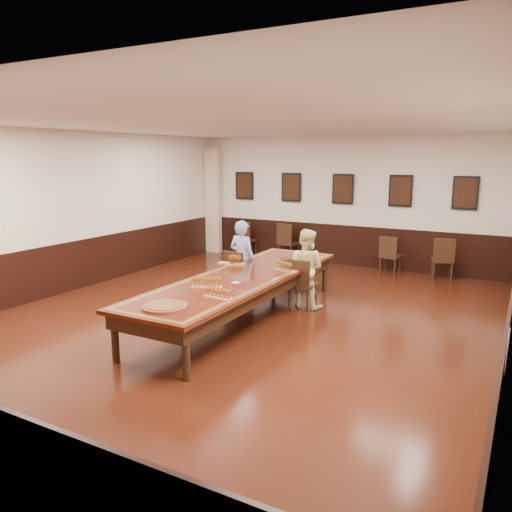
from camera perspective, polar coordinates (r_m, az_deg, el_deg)
The scene contains 23 objects.
floor at distance 8.45m, azimuth -1.65°, elevation -7.32°, with size 8.00×10.00×0.02m, color black.
ceiling at distance 8.02m, azimuth -1.78°, elevation 15.04°, with size 8.00×10.00×0.02m, color white.
wall_back at distance 12.63m, azimuth 9.96°, elevation 6.22°, with size 8.00×0.02×3.20m, color beige.
wall_left at distance 10.67m, azimuth -20.68°, elevation 4.74°, with size 0.02×10.00×3.20m, color beige.
chair_man at distance 9.59m, azimuth -1.91°, elevation -2.08°, with size 0.44×0.48×0.94m, color black, non-canonical shape.
chair_woman at distance 8.98m, azimuth 5.38°, elevation -3.13°, with size 0.43×0.47×0.91m, color black, non-canonical shape.
spare_chair_a at distance 13.58m, azimuth -1.08°, elevation 1.98°, with size 0.45×0.49×0.96m, color black, non-canonical shape.
spare_chair_b at distance 13.04m, azimuth 3.78°, elevation 1.63°, with size 0.46×0.51×0.99m, color black, non-canonical shape.
spare_chair_c at distance 11.94m, azimuth 15.15°, elevation 0.12°, with size 0.42×0.46×0.90m, color black, non-canonical shape.
spare_chair_d at distance 11.72m, azimuth 20.53°, elevation -0.28°, with size 0.45×0.49×0.95m, color black, non-canonical shape.
person_man at distance 9.61m, azimuth -1.58°, elevation -0.34°, with size 0.55×0.36×1.49m, color #496AB8.
person_woman at distance 9.00m, azimuth 5.68°, elevation -1.41°, with size 0.71×0.55×1.43m, color #F0E996.
pink_phone at distance 8.03m, azimuth 2.33°, elevation -2.63°, with size 0.07×0.14×0.01m, color #D5479A.
curtain at distance 14.14m, azimuth -4.93°, elevation 6.27°, with size 0.45×0.18×2.90m, color beige.
wainscoting at distance 8.30m, azimuth -1.67°, elevation -3.98°, with size 8.00×10.00×1.00m.
conference_table at distance 8.27m, azimuth -1.67°, elevation -3.24°, with size 1.40×5.00×0.76m.
posters at distance 12.54m, azimuth 9.90°, elevation 7.56°, with size 6.14×0.04×0.74m.
flight_a at distance 9.07m, azimuth -2.68°, elevation -0.48°, with size 0.51×0.22×0.19m.
flight_b at distance 8.57m, azimuth 3.32°, elevation -1.23°, with size 0.47×0.27×0.17m.
flight_c at distance 7.52m, azimuth -5.62°, elevation -3.06°, with size 0.48×0.32×0.17m.
flight_d at distance 6.95m, azimuth -4.31°, elevation -4.28°, with size 0.44×0.16×0.16m.
red_plate_grp at distance 7.74m, azimuth -2.32°, elevation -3.13°, with size 0.20×0.20×0.03m.
carved_platter at distance 6.62m, azimuth -10.42°, elevation -5.71°, with size 0.61×0.61×0.05m.
Camera 1 is at (4.06, -6.89, 2.70)m, focal length 35.00 mm.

